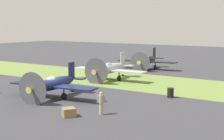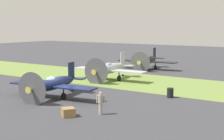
# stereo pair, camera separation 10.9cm
# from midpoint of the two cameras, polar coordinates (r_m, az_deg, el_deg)

# --- Properties ---
(ground_plane) EXTENTS (160.00, 160.00, 0.00)m
(ground_plane) POSITION_cam_midpoint_polar(r_m,az_deg,el_deg) (30.91, -8.51, -4.83)
(ground_plane) COLOR #38383D
(grass_verge) EXTENTS (120.00, 11.00, 0.01)m
(grass_verge) POSITION_cam_midpoint_polar(r_m,az_deg,el_deg) (40.58, 3.14, -1.75)
(grass_verge) COLOR olive
(grass_verge) RESTS_ON ground
(airplane_lead) EXTENTS (8.82, 7.00, 3.12)m
(airplane_lead) POSITION_cam_midpoint_polar(r_m,az_deg,el_deg) (31.18, -9.77, -2.30)
(airplane_lead) COLOR #141E47
(airplane_lead) RESTS_ON ground
(airplane_wingman) EXTENTS (9.32, 7.37, 3.32)m
(airplane_wingman) POSITION_cam_midpoint_polar(r_m,az_deg,el_deg) (40.65, -0.22, 0.25)
(airplane_wingman) COLOR #B2B7BC
(airplane_wingman) RESTS_ON ground
(airplane_trail) EXTENTS (9.04, 7.18, 3.20)m
(airplane_trail) POSITION_cam_midpoint_polar(r_m,az_deg,el_deg) (50.73, 6.12, 1.63)
(airplane_trail) COLOR black
(airplane_trail) RESTS_ON ground
(ground_crew_chief) EXTENTS (0.54, 0.40, 1.73)m
(ground_crew_chief) POSITION_cam_midpoint_polar(r_m,az_deg,el_deg) (25.13, -1.82, -5.52)
(ground_crew_chief) COLOR #9E998E
(ground_crew_chief) RESTS_ON ground
(fuel_drum) EXTENTS (0.60, 0.60, 0.90)m
(fuel_drum) POSITION_cam_midpoint_polar(r_m,az_deg,el_deg) (31.39, 9.91, -3.83)
(fuel_drum) COLOR black
(fuel_drum) RESTS_ON ground
(supply_crate) EXTENTS (1.25, 1.25, 0.64)m
(supply_crate) POSITION_cam_midpoint_polar(r_m,az_deg,el_deg) (24.93, -7.29, -7.10)
(supply_crate) COLOR olive
(supply_crate) RESTS_ON ground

